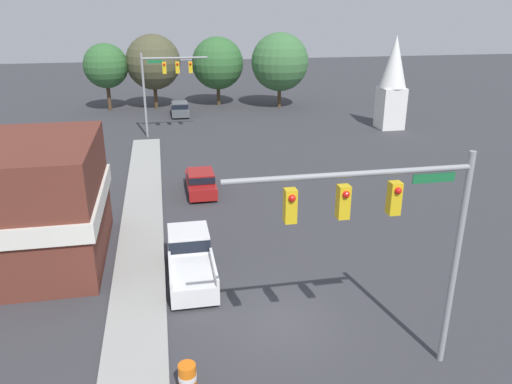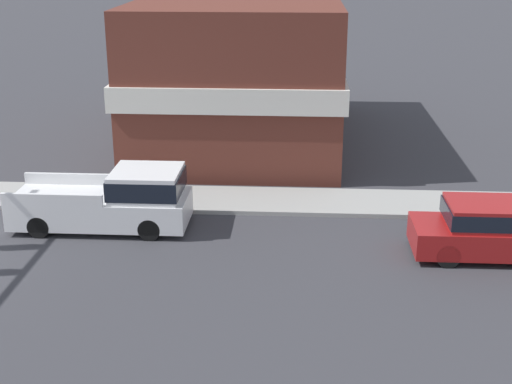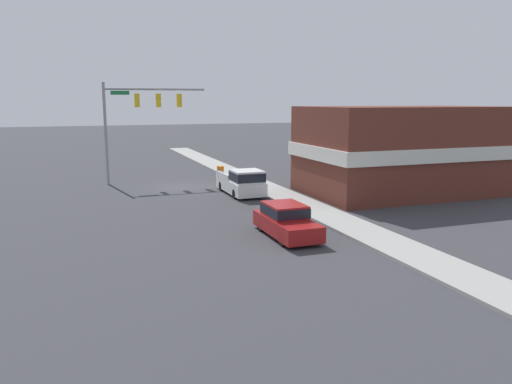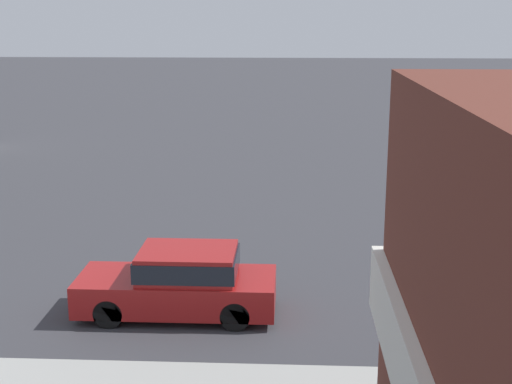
{
  "view_description": "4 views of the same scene",
  "coord_description": "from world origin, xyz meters",
  "px_view_note": "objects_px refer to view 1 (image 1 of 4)",
  "views": [
    {
      "loc": [
        -4.16,
        -16.38,
        12.06
      ],
      "look_at": [
        1.01,
        10.64,
        1.62
      ],
      "focal_mm": 35.0,
      "sensor_mm": 36.0,
      "label": 1
    },
    {
      "loc": [
        16.59,
        10.06,
        8.33
      ],
      "look_at": [
        -0.81,
        8.99,
        2.12
      ],
      "focal_mm": 50.0,
      "sensor_mm": 36.0,
      "label": 2
    },
    {
      "loc": [
        7.46,
        36.81,
        6.44
      ],
      "look_at": [
        -1.26,
        12.91,
        1.77
      ],
      "focal_mm": 35.0,
      "sensor_mm": 36.0,
      "label": 3
    },
    {
      "loc": [
        -17.14,
        12.94,
        6.75
      ],
      "look_at": [
        -0.38,
        13.78,
        2.57
      ],
      "focal_mm": 50.0,
      "sensor_mm": 36.0,
      "label": 4
    }
  ],
  "objects_px": {
    "car_lead": "(201,181)",
    "car_distant": "(180,108)",
    "pickup_truck_parked": "(190,257)",
    "construction_barrel": "(187,378)"
  },
  "relations": [
    {
      "from": "car_lead",
      "to": "car_distant",
      "type": "bearing_deg",
      "value": 90.46
    },
    {
      "from": "car_lead",
      "to": "construction_barrel",
      "type": "height_order",
      "value": "car_lead"
    },
    {
      "from": "car_lead",
      "to": "car_distant",
      "type": "height_order",
      "value": "car_lead"
    },
    {
      "from": "pickup_truck_parked",
      "to": "construction_barrel",
      "type": "xyz_separation_m",
      "value": [
        -0.61,
        -7.68,
        -0.38
      ]
    },
    {
      "from": "car_distant",
      "to": "construction_barrel",
      "type": "distance_m",
      "value": 43.9
    },
    {
      "from": "car_distant",
      "to": "pickup_truck_parked",
      "type": "distance_m",
      "value": 36.2
    },
    {
      "from": "construction_barrel",
      "to": "car_lead",
      "type": "bearing_deg",
      "value": 83.73
    },
    {
      "from": "construction_barrel",
      "to": "pickup_truck_parked",
      "type": "bearing_deg",
      "value": 85.42
    },
    {
      "from": "pickup_truck_parked",
      "to": "construction_barrel",
      "type": "relative_size",
      "value": 5.04
    },
    {
      "from": "car_lead",
      "to": "car_distant",
      "type": "relative_size",
      "value": 0.94
    }
  ]
}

